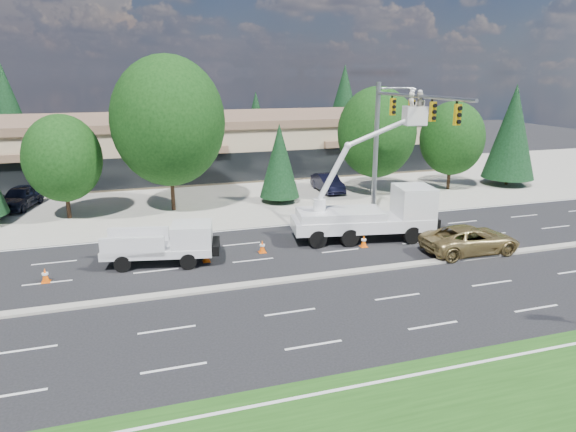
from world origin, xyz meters
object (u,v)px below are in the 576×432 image
object	(u,v)px
utility_pickup	(166,248)
minivan	(470,239)
signal_mast	(393,131)
bucket_truck	(376,208)

from	to	relation	value
utility_pickup	minivan	bearing A→B (deg)	-0.09
utility_pickup	minivan	size ratio (longest dim) A/B	1.07
signal_mast	bucket_truck	distance (m)	5.32
bucket_truck	minivan	world-z (taller)	bucket_truck
utility_pickup	bucket_truck	xyz separation A→B (m)	(12.19, 0.43, 1.03)
minivan	utility_pickup	bearing A→B (deg)	78.92
utility_pickup	minivan	xyz separation A→B (m)	(16.05, -3.32, -0.12)
bucket_truck	minivan	xyz separation A→B (m)	(3.86, -3.75, -1.15)
utility_pickup	minivan	world-z (taller)	utility_pickup
signal_mast	minivan	size ratio (longest dim) A/B	1.86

